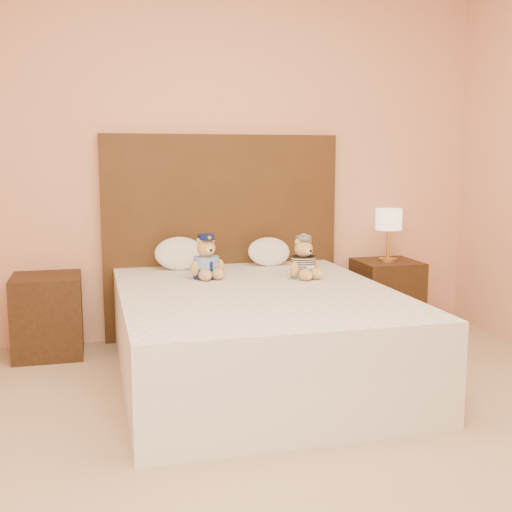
{
  "coord_description": "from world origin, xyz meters",
  "views": [
    {
      "loc": [
        -0.94,
        -2.44,
        1.33
      ],
      "look_at": [
        0.06,
        1.45,
        0.71
      ],
      "focal_mm": 45.0,
      "sensor_mm": 36.0,
      "label": 1
    }
  ],
  "objects_px": {
    "bed": "(256,334)",
    "pillow_left": "(180,252)",
    "nightstand_right": "(386,296)",
    "teddy_police": "(206,257)",
    "lamp": "(389,222)",
    "teddy_prisoner": "(303,258)",
    "pillow_right": "(269,250)",
    "nightstand_left": "(48,316)"
  },
  "relations": [
    {
      "from": "nightstand_left",
      "to": "teddy_prisoner",
      "type": "height_order",
      "value": "teddy_prisoner"
    },
    {
      "from": "bed",
      "to": "lamp",
      "type": "xyz_separation_m",
      "value": [
        1.25,
        0.8,
        0.57
      ]
    },
    {
      "from": "lamp",
      "to": "pillow_right",
      "type": "xyz_separation_m",
      "value": [
        -0.94,
        0.03,
        -0.19
      ]
    },
    {
      "from": "nightstand_right",
      "to": "teddy_police",
      "type": "relative_size",
      "value": 1.92
    },
    {
      "from": "bed",
      "to": "teddy_police",
      "type": "distance_m",
      "value": 0.64
    },
    {
      "from": "nightstand_left",
      "to": "pillow_left",
      "type": "distance_m",
      "value": 0.99
    },
    {
      "from": "teddy_police",
      "to": "teddy_prisoner",
      "type": "relative_size",
      "value": 1.06
    },
    {
      "from": "pillow_right",
      "to": "bed",
      "type": "bearing_deg",
      "value": -110.65
    },
    {
      "from": "pillow_left",
      "to": "nightstand_right",
      "type": "bearing_deg",
      "value": -1.08
    },
    {
      "from": "bed",
      "to": "pillow_right",
      "type": "distance_m",
      "value": 0.97
    },
    {
      "from": "lamp",
      "to": "nightstand_left",
      "type": "bearing_deg",
      "value": 180.0
    },
    {
      "from": "teddy_prisoner",
      "to": "pillow_left",
      "type": "bearing_deg",
      "value": 123.13
    },
    {
      "from": "teddy_prisoner",
      "to": "teddy_police",
      "type": "bearing_deg",
      "value": 145.78
    },
    {
      "from": "lamp",
      "to": "teddy_prisoner",
      "type": "bearing_deg",
      "value": -148.75
    },
    {
      "from": "nightstand_left",
      "to": "bed",
      "type": "bearing_deg",
      "value": -32.62
    },
    {
      "from": "teddy_police",
      "to": "teddy_prisoner",
      "type": "height_order",
      "value": "teddy_police"
    },
    {
      "from": "lamp",
      "to": "pillow_left",
      "type": "bearing_deg",
      "value": 178.92
    },
    {
      "from": "lamp",
      "to": "teddy_prisoner",
      "type": "xyz_separation_m",
      "value": [
        -0.86,
        -0.52,
        -0.16
      ]
    },
    {
      "from": "teddy_police",
      "to": "pillow_left",
      "type": "xyz_separation_m",
      "value": [
        -0.12,
        0.4,
        -0.02
      ]
    },
    {
      "from": "nightstand_left",
      "to": "teddy_police",
      "type": "distance_m",
      "value": 1.17
    },
    {
      "from": "bed",
      "to": "nightstand_right",
      "type": "height_order",
      "value": "same"
    },
    {
      "from": "teddy_police",
      "to": "pillow_left",
      "type": "distance_m",
      "value": 0.41
    },
    {
      "from": "nightstand_right",
      "to": "pillow_right",
      "type": "distance_m",
      "value": 1.01
    },
    {
      "from": "nightstand_right",
      "to": "lamp",
      "type": "xyz_separation_m",
      "value": [
        -0.0,
        0.0,
        0.57
      ]
    },
    {
      "from": "bed",
      "to": "teddy_police",
      "type": "relative_size",
      "value": 6.98
    },
    {
      "from": "nightstand_right",
      "to": "teddy_police",
      "type": "xyz_separation_m",
      "value": [
        -1.47,
        -0.37,
        0.42
      ]
    },
    {
      "from": "nightstand_right",
      "to": "nightstand_left",
      "type": "bearing_deg",
      "value": 180.0
    },
    {
      "from": "bed",
      "to": "pillow_left",
      "type": "distance_m",
      "value": 0.98
    },
    {
      "from": "bed",
      "to": "teddy_police",
      "type": "xyz_separation_m",
      "value": [
        -0.22,
        0.43,
        0.42
      ]
    },
    {
      "from": "teddy_prisoner",
      "to": "bed",
      "type": "bearing_deg",
      "value": -164.67
    },
    {
      "from": "nightstand_left",
      "to": "nightstand_right",
      "type": "xyz_separation_m",
      "value": [
        2.5,
        0.0,
        0.0
      ]
    },
    {
      "from": "pillow_left",
      "to": "pillow_right",
      "type": "distance_m",
      "value": 0.66
    },
    {
      "from": "nightstand_left",
      "to": "nightstand_right",
      "type": "bearing_deg",
      "value": 0.0
    },
    {
      "from": "nightstand_left",
      "to": "teddy_police",
      "type": "height_order",
      "value": "teddy_police"
    },
    {
      "from": "teddy_prisoner",
      "to": "pillow_right",
      "type": "xyz_separation_m",
      "value": [
        -0.08,
        0.55,
        -0.02
      ]
    },
    {
      "from": "bed",
      "to": "pillow_right",
      "type": "xyz_separation_m",
      "value": [
        0.31,
        0.83,
        0.39
      ]
    },
    {
      "from": "nightstand_right",
      "to": "pillow_left",
      "type": "height_order",
      "value": "pillow_left"
    },
    {
      "from": "bed",
      "to": "pillow_right",
      "type": "bearing_deg",
      "value": 69.35
    },
    {
      "from": "teddy_prisoner",
      "to": "nightstand_right",
      "type": "bearing_deg",
      "value": 11.12
    },
    {
      "from": "bed",
      "to": "pillow_left",
      "type": "bearing_deg",
      "value": 112.53
    },
    {
      "from": "teddy_police",
      "to": "pillow_left",
      "type": "bearing_deg",
      "value": 92.28
    },
    {
      "from": "nightstand_left",
      "to": "teddy_police",
      "type": "bearing_deg",
      "value": -19.6
    }
  ]
}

